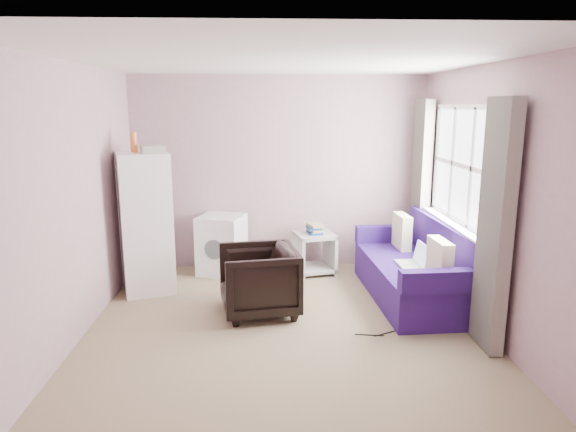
# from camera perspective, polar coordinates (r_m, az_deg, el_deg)

# --- Properties ---
(room) EXTENTS (3.84, 4.24, 2.54)m
(room) POSITION_cam_1_polar(r_m,az_deg,el_deg) (4.65, -0.05, 1.50)
(room) COLOR #907D5E
(room) RESTS_ON ground
(armchair) EXTENTS (0.82, 0.86, 0.77)m
(armchair) POSITION_cam_1_polar(r_m,az_deg,el_deg) (5.31, -3.29, -6.81)
(armchair) COLOR black
(armchair) RESTS_ON ground
(fridge) EXTENTS (0.70, 0.70, 1.83)m
(fridge) POSITION_cam_1_polar(r_m,az_deg,el_deg) (6.05, -15.50, -0.66)
(fridge) COLOR white
(fridge) RESTS_ON ground
(washing_machine) EXTENTS (0.66, 0.66, 0.75)m
(washing_machine) POSITION_cam_1_polar(r_m,az_deg,el_deg) (6.62, -7.37, -3.01)
(washing_machine) COLOR white
(washing_machine) RESTS_ON ground
(side_table) EXTENTS (0.57, 0.57, 0.65)m
(side_table) POSITION_cam_1_polar(r_m,az_deg,el_deg) (6.59, 2.95, -3.78)
(side_table) COLOR #AFAFAB
(side_table) RESTS_ON ground
(sofa) EXTENTS (0.98, 1.99, 0.87)m
(sofa) POSITION_cam_1_polar(r_m,az_deg,el_deg) (5.91, 14.25, -5.90)
(sofa) COLOR navy
(sofa) RESTS_ON ground
(window_dressing) EXTENTS (0.17, 2.62, 2.18)m
(window_dressing) POSITION_cam_1_polar(r_m,az_deg,el_deg) (5.70, 17.66, 1.42)
(window_dressing) COLOR white
(window_dressing) RESTS_ON ground
(floor_cables) EXTENTS (0.42, 0.13, 0.01)m
(floor_cables) POSITION_cam_1_polar(r_m,az_deg,el_deg) (5.03, 9.92, -12.80)
(floor_cables) COLOR black
(floor_cables) RESTS_ON ground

